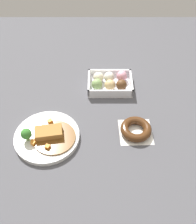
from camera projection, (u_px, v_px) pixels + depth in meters
ground_plane at (84, 113)px, 1.04m from camera, size 1.60×1.60×0.00m
curry_plate at (46, 136)px, 0.94m from camera, size 0.24×0.24×0.07m
donut_box at (109, 82)px, 1.13m from camera, size 0.19×0.15×0.06m
chocolate_ring_donut at (135, 129)px, 0.96m from camera, size 0.13×0.13×0.03m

